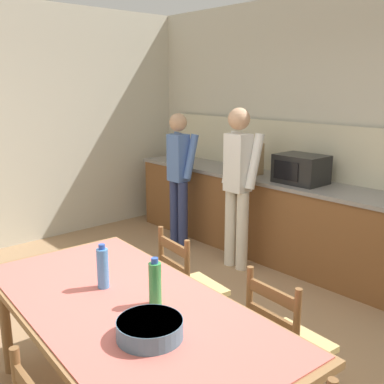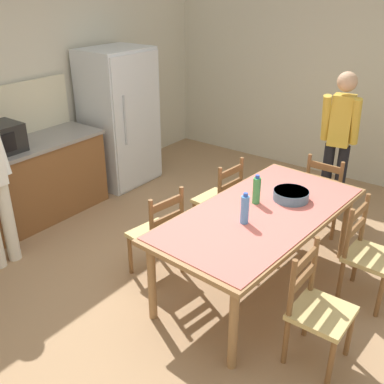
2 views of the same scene
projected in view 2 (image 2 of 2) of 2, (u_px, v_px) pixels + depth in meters
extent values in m
plane|color=#9E7A56|center=(197.00, 277.00, 4.29)|extent=(8.32, 8.32, 0.00)
cube|color=beige|center=(9.00, 89.00, 5.10)|extent=(6.52, 0.12, 2.90)
cube|color=beige|center=(341.00, 72.00, 6.02)|extent=(0.12, 5.20, 2.90)
cube|color=silver|center=(119.00, 118.00, 5.98)|extent=(0.87, 0.68, 1.80)
cube|color=silver|center=(138.00, 122.00, 5.79)|extent=(0.83, 0.02, 1.73)
cylinder|color=#A5AAB2|center=(125.00, 121.00, 5.55)|extent=(0.02, 0.02, 0.63)
cube|color=black|center=(2.00, 145.00, 4.50)|extent=(0.30, 0.01, 0.19)
cylinder|color=olive|center=(233.00, 328.00, 3.16)|extent=(0.07, 0.07, 0.72)
cylinder|color=olive|center=(345.00, 227.00, 4.45)|extent=(0.07, 0.07, 0.72)
cylinder|color=olive|center=(152.00, 282.00, 3.64)|extent=(0.07, 0.07, 0.72)
cylinder|color=olive|center=(274.00, 202.00, 4.93)|extent=(0.07, 0.07, 0.72)
cube|color=olive|center=(261.00, 214.00, 3.88)|extent=(2.15, 1.15, 0.04)
cube|color=#D1665B|center=(261.00, 212.00, 3.87)|extent=(2.06, 1.11, 0.01)
cylinder|color=#4C8ED6|center=(245.00, 210.00, 3.64)|extent=(0.07, 0.07, 0.24)
cylinder|color=#2D51B2|center=(246.00, 195.00, 3.58)|extent=(0.04, 0.04, 0.03)
cylinder|color=green|center=(257.00, 191.00, 3.96)|extent=(0.07, 0.07, 0.24)
cylinder|color=#2D51B2|center=(257.00, 177.00, 3.90)|extent=(0.04, 0.04, 0.03)
cylinder|color=slate|center=(291.00, 195.00, 4.05)|extent=(0.32, 0.32, 0.09)
cylinder|color=slate|center=(291.00, 192.00, 4.04)|extent=(0.31, 0.31, 0.02)
cylinder|color=brown|center=(346.00, 212.00, 5.07)|extent=(0.04, 0.04, 0.41)
cylinder|color=brown|center=(316.00, 202.00, 5.27)|extent=(0.04, 0.04, 0.41)
cylinder|color=brown|center=(334.00, 223.00, 4.83)|extent=(0.04, 0.04, 0.41)
cylinder|color=brown|center=(303.00, 213.00, 5.03)|extent=(0.04, 0.04, 0.41)
cube|color=tan|center=(327.00, 194.00, 4.95)|extent=(0.42, 0.44, 0.04)
cylinder|color=brown|center=(340.00, 183.00, 4.62)|extent=(0.04, 0.04, 0.46)
cylinder|color=brown|center=(308.00, 174.00, 4.83)|extent=(0.04, 0.04, 0.46)
cube|color=brown|center=(325.00, 167.00, 4.67)|extent=(0.04, 0.36, 0.07)
cube|color=brown|center=(323.00, 180.00, 4.73)|extent=(0.04, 0.36, 0.07)
cylinder|color=brown|center=(380.00, 297.00, 3.72)|extent=(0.04, 0.04, 0.41)
cylinder|color=brown|center=(340.00, 281.00, 3.91)|extent=(0.04, 0.04, 0.41)
cylinder|color=brown|center=(356.00, 262.00, 4.16)|extent=(0.04, 0.04, 0.41)
cube|color=tan|center=(372.00, 257.00, 3.84)|extent=(0.44, 0.42, 0.04)
cylinder|color=brown|center=(348.00, 234.00, 3.70)|extent=(0.04, 0.04, 0.46)
cylinder|color=brown|center=(364.00, 218.00, 3.96)|extent=(0.04, 0.04, 0.46)
cube|color=brown|center=(359.00, 212.00, 3.77)|extent=(0.36, 0.04, 0.07)
cube|color=brown|center=(356.00, 228.00, 3.84)|extent=(0.36, 0.04, 0.07)
cylinder|color=brown|center=(215.00, 208.00, 5.15)|extent=(0.04, 0.04, 0.41)
cylinder|color=brown|center=(194.00, 219.00, 4.91)|extent=(0.04, 0.04, 0.41)
cylinder|color=brown|center=(239.00, 217.00, 4.94)|extent=(0.04, 0.04, 0.41)
cylinder|color=brown|center=(218.00, 230.00, 4.70)|extent=(0.04, 0.04, 0.41)
cube|color=tan|center=(217.00, 200.00, 4.83)|extent=(0.45, 0.43, 0.04)
cylinder|color=brown|center=(241.00, 178.00, 4.74)|extent=(0.04, 0.04, 0.46)
cylinder|color=brown|center=(220.00, 189.00, 4.50)|extent=(0.04, 0.04, 0.46)
cube|color=brown|center=(231.00, 172.00, 4.56)|extent=(0.36, 0.06, 0.07)
cube|color=brown|center=(230.00, 185.00, 4.63)|extent=(0.36, 0.06, 0.07)
cylinder|color=brown|center=(159.00, 241.00, 4.51)|extent=(0.04, 0.04, 0.41)
cylinder|color=brown|center=(130.00, 255.00, 4.28)|extent=(0.04, 0.04, 0.41)
cylinder|color=brown|center=(182.00, 254.00, 4.29)|extent=(0.04, 0.04, 0.41)
cylinder|color=brown|center=(154.00, 270.00, 4.06)|extent=(0.04, 0.04, 0.41)
cube|color=tan|center=(155.00, 234.00, 4.19)|extent=(0.47, 0.45, 0.04)
cylinder|color=brown|center=(182.00, 210.00, 4.08)|extent=(0.04, 0.04, 0.46)
cylinder|color=brown|center=(151.00, 224.00, 3.85)|extent=(0.04, 0.04, 0.46)
cube|color=brown|center=(167.00, 204.00, 3.91)|extent=(0.36, 0.07, 0.07)
cube|color=brown|center=(167.00, 219.00, 3.98)|extent=(0.36, 0.07, 0.07)
cylinder|color=brown|center=(331.00, 363.00, 3.07)|extent=(0.04, 0.04, 0.41)
cylinder|color=brown|center=(349.00, 333.00, 3.33)|extent=(0.04, 0.04, 0.41)
cylinder|color=brown|center=(286.00, 341.00, 3.26)|extent=(0.04, 0.04, 0.41)
cylinder|color=brown|center=(307.00, 314.00, 3.52)|extent=(0.04, 0.04, 0.41)
cube|color=tan|center=(322.00, 313.00, 3.20)|extent=(0.42, 0.40, 0.04)
cylinder|color=brown|center=(292.00, 288.00, 3.06)|extent=(0.04, 0.04, 0.46)
cylinder|color=brown|center=(314.00, 264.00, 3.31)|extent=(0.04, 0.04, 0.46)
cube|color=brown|center=(305.00, 261.00, 3.13)|extent=(0.36, 0.03, 0.07)
cube|color=brown|center=(303.00, 278.00, 3.19)|extent=(0.36, 0.03, 0.07)
cylinder|color=silver|center=(8.00, 222.00, 4.40)|extent=(0.13, 0.13, 0.85)
cylinder|color=black|center=(340.00, 179.00, 5.37)|extent=(0.12, 0.12, 0.83)
cylinder|color=black|center=(326.00, 176.00, 5.44)|extent=(0.12, 0.12, 0.83)
cube|color=gold|center=(342.00, 120.00, 5.10)|extent=(0.22, 0.26, 0.59)
sphere|color=tan|center=(347.00, 82.00, 4.91)|extent=(0.22, 0.22, 0.22)
cylinder|color=gold|center=(356.00, 122.00, 4.97)|extent=(0.24, 0.13, 0.56)
cylinder|color=gold|center=(326.00, 118.00, 5.11)|extent=(0.24, 0.13, 0.56)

